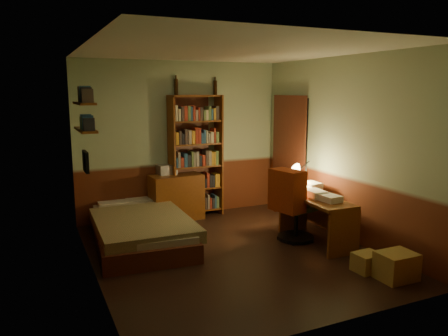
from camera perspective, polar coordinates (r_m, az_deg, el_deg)
name	(u,v)px	position (r m, az deg, el deg)	size (l,w,h in m)	color
floor	(232,254)	(5.88, 1.03, -11.11)	(3.50, 4.00, 0.02)	black
ceiling	(232,49)	(5.51, 1.12, 15.24)	(3.50, 4.00, 0.02)	silver
wall_back	(181,140)	(7.39, -5.68, 3.69)	(3.50, 0.02, 2.60)	#99AD89
wall_left	(89,165)	(5.05, -17.26, 0.34)	(0.02, 4.00, 2.60)	#99AD89
wall_right	(343,148)	(6.49, 15.24, 2.51)	(0.02, 4.00, 2.60)	#99AD89
wall_front	(333,187)	(3.86, 14.07, -2.40)	(3.50, 0.02, 2.60)	#99AD89
doorway	(290,157)	(7.55, 8.61, 1.46)	(0.06, 0.90, 2.00)	black
door_trim	(288,157)	(7.53, 8.39, 1.44)	(0.02, 0.98, 2.08)	#491F13
bed	(139,219)	(6.33, -11.02, -6.50)	(1.19, 2.22, 0.66)	olive
dresser	(176,197)	(7.27, -6.23, -3.82)	(0.85, 0.42, 0.75)	#633110
mini_stereo	(167,169)	(7.26, -7.51, -0.18)	(0.30, 0.23, 0.16)	#B2B2B7
bookshelf	(196,157)	(7.35, -3.69, 1.50)	(0.88, 0.27, 2.05)	#633110
bottle_left	(176,87)	(7.27, -6.28, 10.47)	(0.07, 0.07, 0.26)	black
bottle_right	(215,88)	(7.52, -1.16, 10.45)	(0.06, 0.06, 0.24)	black
desk	(317,220)	(6.30, 12.00, -6.68)	(0.50, 1.21, 0.65)	#633110
paper_stack	(311,186)	(6.66, 11.33, -2.33)	(0.22, 0.30, 0.12)	silver
desk_lamp	(306,170)	(6.76, 10.69, -0.28)	(0.16, 0.16, 0.55)	black
office_chair	(297,202)	(6.30, 9.48, -4.36)	(0.56, 0.49, 1.12)	#325F38
red_jacket	(277,142)	(6.10, 6.87, 3.36)	(0.27, 0.49, 0.58)	#9A3212
wall_shelf_lower	(86,130)	(6.11, -17.63, 4.77)	(0.20, 0.90, 0.03)	#633110
wall_shelf_upper	(84,103)	(6.09, -17.81, 8.05)	(0.20, 0.90, 0.03)	#633110
framed_picture	(86,162)	(5.65, -17.62, 0.80)	(0.04, 0.32, 0.26)	black
cardboard_box_a	(396,266)	(5.42, 21.60, -11.82)	(0.42, 0.33, 0.31)	#A48741
cardboard_box_b	(367,262)	(5.55, 18.21, -11.60)	(0.31, 0.26, 0.22)	#A48741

